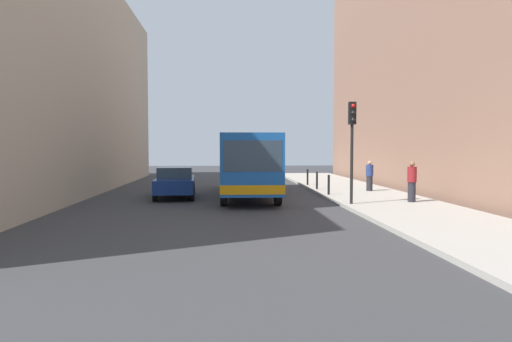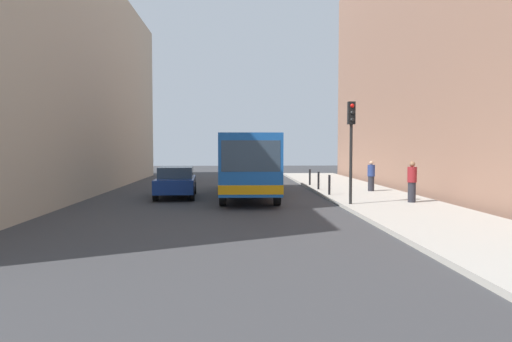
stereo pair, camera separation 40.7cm
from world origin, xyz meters
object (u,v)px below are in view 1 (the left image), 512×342
Objects in this scene: bus at (248,161)px; bollard_near at (329,185)px; traffic_light at (352,133)px; pedestrian_mid_sidewalk at (370,176)px; car_beside_bus at (175,181)px; pedestrian_near_signal at (412,182)px; bollard_far at (308,177)px; bollard_mid at (317,180)px.

bus is 11.64× the size of bollard_near.
pedestrian_mid_sidewalk is (2.46, 5.44, -2.08)m from traffic_light.
pedestrian_near_signal is at bearing 156.21° from car_beside_bus.
pedestrian_near_signal reaches higher than bollard_far.
bollard_near is (3.86, -1.22, -1.10)m from bus.
bollard_mid is 1.00× the size of bollard_far.
traffic_light is at bearing 146.95° from car_beside_bus.
traffic_light is at bearing -128.74° from pedestrian_mid_sidewalk.
pedestrian_near_signal is at bearing -101.74° from pedestrian_mid_sidewalk.
bollard_mid is (-0.10, 6.55, -2.38)m from traffic_light.
bollard_mid is (3.86, 1.65, -1.10)m from bus.
pedestrian_mid_sidewalk is (2.56, -3.98, 0.30)m from bollard_far.
bollard_mid is 6.70m from pedestrian_near_signal.
car_beside_bus is 2.64× the size of pedestrian_near_signal.
bollard_mid is at bearing 90.00° from bollard_near.
bollard_far is (0.00, 2.86, 0.00)m from bollard_mid.
bus is 11.64× the size of bollard_far.
traffic_light is at bearing -89.13° from bollard_mid.
bus is at bearing 128.89° from traffic_light.
pedestrian_near_signal is (2.79, -3.22, 0.37)m from bollard_near.
traffic_light reaches higher than pedestrian_near_signal.
bollard_near is 0.56× the size of pedestrian_near_signal.
bollard_near is 5.73m from bollard_far.
traffic_light is 3.39m from pedestrian_near_signal.
car_beside_bus is 4.73× the size of bollard_far.
bollard_near is at bearing -90.00° from bollard_far.
bus is at bearing -133.55° from pedestrian_near_signal.
bollard_far is at bearing 90.00° from bollard_near.
bollard_far is 9.38m from pedestrian_near_signal.
bus reaches higher than bollard_near.
pedestrian_mid_sidewalk is at bearing -23.52° from bollard_mid.
pedestrian_mid_sidewalk reaches higher than bollard_mid.
pedestrian_near_signal is (10.18, -3.85, 0.22)m from car_beside_bus.
pedestrian_mid_sidewalk is at bearing 34.42° from bollard_near.
pedestrian_mid_sidewalk is (2.56, -1.11, 0.30)m from bollard_mid.
traffic_light reaches higher than car_beside_bus.
bollard_far is 4.74m from pedestrian_mid_sidewalk.
bollard_far is at bearing -172.52° from pedestrian_near_signal.
car_beside_bus is at bearing 10.31° from bus.
car_beside_bus is 2.85× the size of pedestrian_mid_sidewalk.
bollard_near is at bearing 163.41° from bus.
bollard_near is at bearing 91.55° from traffic_light.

